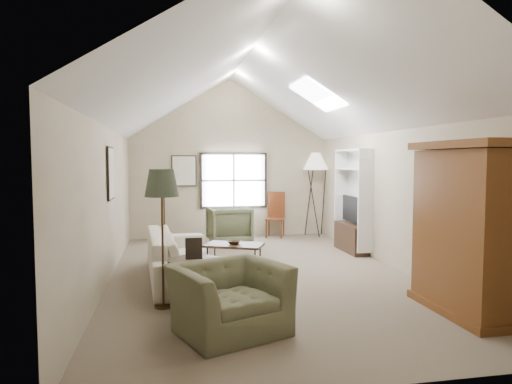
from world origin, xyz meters
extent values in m
cube|color=#706050|center=(0.00, 0.00, 0.00)|extent=(5.00, 8.00, 0.01)
cube|color=tan|center=(0.00, 4.00, 1.25)|extent=(5.00, 0.01, 2.50)
cube|color=tan|center=(0.00, -4.00, 1.25)|extent=(5.00, 0.01, 2.50)
cube|color=tan|center=(-2.50, 0.00, 1.25)|extent=(0.01, 8.00, 2.50)
cube|color=tan|center=(2.50, 0.00, 1.25)|extent=(0.01, 8.00, 2.50)
cube|color=black|center=(0.10, 3.96, 1.45)|extent=(1.72, 0.08, 1.42)
cube|color=black|center=(-2.47, 0.30, 1.75)|extent=(0.68, 0.04, 0.88)
cube|color=black|center=(-1.15, 3.97, 1.70)|extent=(0.62, 0.04, 0.78)
cube|color=brown|center=(2.18, -2.40, 1.10)|extent=(0.60, 1.50, 2.20)
cube|color=white|center=(2.34, 1.60, 1.15)|extent=(0.32, 1.30, 2.10)
cube|color=#382316|center=(2.32, 1.60, 0.30)|extent=(0.34, 1.18, 0.60)
cube|color=black|center=(2.32, 1.60, 0.92)|extent=(0.05, 0.90, 0.55)
imported|color=beige|center=(-1.32, -0.05, 0.39)|extent=(1.25, 2.77, 0.79)
imported|color=brown|center=(-0.87, -2.49, 0.39)|extent=(1.49, 1.41, 0.78)
imported|color=#525A3F|center=(-0.15, 3.01, 0.44)|extent=(1.03, 1.05, 0.88)
cube|color=#3A2A18|center=(-0.42, 0.26, 0.25)|extent=(1.12, 0.90, 0.50)
imported|color=#312114|center=(-0.42, 0.26, 0.53)|extent=(0.31, 0.31, 0.06)
cylinder|color=#352315|center=(-1.22, -1.65, 0.34)|extent=(0.72, 0.72, 0.68)
cube|color=brown|center=(1.13, 3.69, 0.58)|extent=(0.59, 0.59, 1.15)
camera|label=1|loc=(-1.52, -7.56, 1.97)|focal=32.00mm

